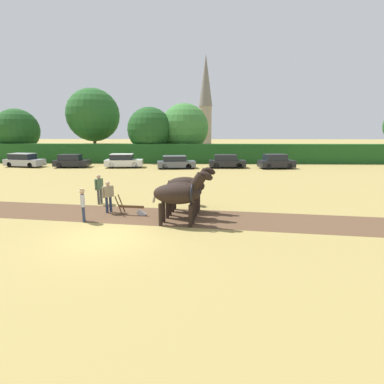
{
  "coord_description": "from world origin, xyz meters",
  "views": [
    {
      "loc": [
        3.87,
        -11.51,
        4.38
      ],
      "look_at": [
        3.41,
        3.99,
        1.1
      ],
      "focal_mm": 28.0,
      "sensor_mm": 36.0,
      "label": 1
    }
  ],
  "objects_px": {
    "draft_horse_lead_right": "(184,191)",
    "farmer_at_plow": "(108,194)",
    "draft_horse_trail_left": "(188,186)",
    "tree_center": "(150,130)",
    "church_spire": "(206,100)",
    "parked_car_center_right": "(227,161)",
    "farmer_onlooker_left": "(83,203)",
    "parked_car_left": "(71,161)",
    "plow": "(134,209)",
    "tree_left": "(17,130)",
    "parked_car_far_left": "(24,160)",
    "draft_horse_lead_left": "(179,194)",
    "parked_car_center": "(176,162)",
    "parked_car_center_left": "(123,161)",
    "farmer_beside_team": "(191,190)",
    "tree_center_right": "(184,128)",
    "tree_center_left": "(93,115)",
    "parked_car_right": "(276,162)",
    "farmer_onlooker_right": "(99,187)"
  },
  "relations": [
    {
      "from": "church_spire",
      "to": "parked_car_center_left",
      "type": "relative_size",
      "value": 4.89
    },
    {
      "from": "tree_center_left",
      "to": "draft_horse_trail_left",
      "type": "xyz_separation_m",
      "value": [
        14.76,
        -27.98,
        -4.89
      ]
    },
    {
      "from": "tree_center_left",
      "to": "parked_car_far_left",
      "type": "bearing_deg",
      "value": -120.08
    },
    {
      "from": "tree_center_right",
      "to": "parked_car_left",
      "type": "relative_size",
      "value": 1.95
    },
    {
      "from": "draft_horse_trail_left",
      "to": "tree_center",
      "type": "bearing_deg",
      "value": 111.1
    },
    {
      "from": "church_spire",
      "to": "plow",
      "type": "xyz_separation_m",
      "value": [
        -4.48,
        -59.57,
        -10.9
      ]
    },
    {
      "from": "tree_left",
      "to": "parked_car_center_right",
      "type": "relative_size",
      "value": 1.72
    },
    {
      "from": "draft_horse_lead_right",
      "to": "parked_car_center",
      "type": "bearing_deg",
      "value": 103.26
    },
    {
      "from": "draft_horse_trail_left",
      "to": "parked_car_center",
      "type": "relative_size",
      "value": 0.62
    },
    {
      "from": "parked_car_far_left",
      "to": "parked_car_left",
      "type": "height_order",
      "value": "parked_car_far_left"
    },
    {
      "from": "farmer_onlooker_left",
      "to": "draft_horse_lead_right",
      "type": "bearing_deg",
      "value": -12.26
    },
    {
      "from": "tree_center_right",
      "to": "plow",
      "type": "distance_m",
      "value": 28.15
    },
    {
      "from": "plow",
      "to": "farmer_onlooker_right",
      "type": "xyz_separation_m",
      "value": [
        -2.52,
        2.3,
        0.72
      ]
    },
    {
      "from": "tree_center_right",
      "to": "tree_center_left",
      "type": "bearing_deg",
      "value": 175.64
    },
    {
      "from": "parked_car_far_left",
      "to": "tree_left",
      "type": "bearing_deg",
      "value": 134.5
    },
    {
      "from": "parked_car_center_left",
      "to": "plow",
      "type": "bearing_deg",
      "value": -79.89
    },
    {
      "from": "farmer_onlooker_left",
      "to": "parked_car_far_left",
      "type": "distance_m",
      "value": 25.75
    },
    {
      "from": "parked_car_left",
      "to": "parked_car_far_left",
      "type": "bearing_deg",
      "value": 172.94
    },
    {
      "from": "plow",
      "to": "farmer_at_plow",
      "type": "bearing_deg",
      "value": 169.1
    },
    {
      "from": "farmer_at_plow",
      "to": "parked_car_center_right",
      "type": "distance_m",
      "value": 20.56
    },
    {
      "from": "tree_left",
      "to": "farmer_onlooker_left",
      "type": "height_order",
      "value": "tree_left"
    },
    {
      "from": "tree_center_right",
      "to": "plow",
      "type": "bearing_deg",
      "value": -92.36
    },
    {
      "from": "plow",
      "to": "farmer_beside_team",
      "type": "distance_m",
      "value": 3.69
    },
    {
      "from": "church_spire",
      "to": "draft_horse_lead_right",
      "type": "xyz_separation_m",
      "value": [
        -1.87,
        -59.9,
        -9.85
      ]
    },
    {
      "from": "tree_center_right",
      "to": "parked_car_right",
      "type": "distance_m",
      "value": 14.35
    },
    {
      "from": "parked_car_far_left",
      "to": "parked_car_right",
      "type": "distance_m",
      "value": 29.23
    },
    {
      "from": "tree_left",
      "to": "parked_car_far_left",
      "type": "xyz_separation_m",
      "value": [
        4.91,
        -7.35,
        -3.42
      ]
    },
    {
      "from": "draft_horse_lead_right",
      "to": "plow",
      "type": "relative_size",
      "value": 1.69
    },
    {
      "from": "draft_horse_lead_left",
      "to": "parked_car_far_left",
      "type": "height_order",
      "value": "draft_horse_lead_left"
    },
    {
      "from": "tree_left",
      "to": "parked_car_far_left",
      "type": "bearing_deg",
      "value": -56.28
    },
    {
      "from": "draft_horse_trail_left",
      "to": "plow",
      "type": "relative_size",
      "value": 1.72
    },
    {
      "from": "parked_car_left",
      "to": "plow",
      "type": "bearing_deg",
      "value": -63.57
    },
    {
      "from": "draft_horse_trail_left",
      "to": "parked_car_center",
      "type": "height_order",
      "value": "draft_horse_trail_left"
    },
    {
      "from": "tree_left",
      "to": "farmer_onlooker_right",
      "type": "distance_m",
      "value": 31.75
    },
    {
      "from": "tree_center",
      "to": "plow",
      "type": "height_order",
      "value": "tree_center"
    },
    {
      "from": "draft_horse_lead_right",
      "to": "farmer_onlooker_left",
      "type": "relative_size",
      "value": 1.68
    },
    {
      "from": "church_spire",
      "to": "parked_car_center_right",
      "type": "relative_size",
      "value": 5.16
    },
    {
      "from": "church_spire",
      "to": "parked_car_center_right",
      "type": "bearing_deg",
      "value": -87.26
    },
    {
      "from": "church_spire",
      "to": "farmer_onlooker_left",
      "type": "bearing_deg",
      "value": -96.24
    },
    {
      "from": "tree_center",
      "to": "farmer_beside_team",
      "type": "relative_size",
      "value": 4.62
    },
    {
      "from": "parked_car_center_right",
      "to": "tree_left",
      "type": "bearing_deg",
      "value": 163.76
    },
    {
      "from": "tree_center_left",
      "to": "draft_horse_trail_left",
      "type": "height_order",
      "value": "tree_center_left"
    },
    {
      "from": "plow",
      "to": "parked_car_left",
      "type": "xyz_separation_m",
      "value": [
        -11.54,
        19.38,
        0.4
      ]
    },
    {
      "from": "draft_horse_lead_left",
      "to": "parked_car_center",
      "type": "xyz_separation_m",
      "value": [
        -1.85,
        20.27,
        -0.78
      ]
    },
    {
      "from": "draft_horse_lead_right",
      "to": "farmer_at_plow",
      "type": "xyz_separation_m",
      "value": [
        -4.04,
        0.81,
        -0.38
      ]
    },
    {
      "from": "tree_left",
      "to": "farmer_beside_team",
      "type": "bearing_deg",
      "value": -44.63
    },
    {
      "from": "tree_center",
      "to": "draft_horse_lead_left",
      "type": "distance_m",
      "value": 28.56
    },
    {
      "from": "draft_horse_lead_right",
      "to": "tree_center",
      "type": "bearing_deg",
      "value": 110.19
    },
    {
      "from": "farmer_onlooker_left",
      "to": "parked_car_center",
      "type": "height_order",
      "value": "farmer_onlooker_left"
    },
    {
      "from": "tree_left",
      "to": "draft_horse_trail_left",
      "type": "xyz_separation_m",
      "value": [
        24.98,
        -26.17,
        -2.76
      ]
    }
  ]
}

